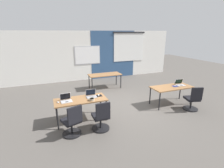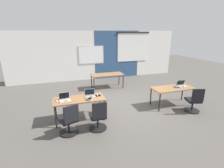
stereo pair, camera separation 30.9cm
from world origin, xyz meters
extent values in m
plane|color=#56514C|center=(0.00, 0.00, 0.00)|extent=(24.00, 24.00, 0.00)
cube|color=silver|center=(0.00, 4.20, 1.40)|extent=(10.00, 0.20, 2.80)
cube|color=#2D4C75|center=(1.20, 4.09, 1.40)|extent=(2.77, 0.01, 2.80)
cube|color=#B7B7BC|center=(-0.40, 4.09, 1.45)|extent=(1.48, 0.02, 1.04)
cube|color=white|center=(-0.40, 4.08, 1.45)|extent=(1.40, 0.02, 0.96)
cube|color=white|center=(2.23, 4.08, 1.81)|extent=(2.00, 0.02, 1.68)
cylinder|color=black|center=(2.23, 4.08, 2.70)|extent=(2.10, 0.10, 0.10)
cube|color=olive|center=(-1.75, -0.60, 0.70)|extent=(1.60, 0.70, 0.04)
cylinder|color=black|center=(-2.49, -0.90, 0.34)|extent=(0.04, 0.04, 0.68)
cylinder|color=black|center=(-1.01, -0.90, 0.34)|extent=(0.04, 0.04, 0.68)
cylinder|color=black|center=(-2.49, -0.30, 0.34)|extent=(0.04, 0.04, 0.68)
cylinder|color=black|center=(-1.01, -0.30, 0.34)|extent=(0.04, 0.04, 0.68)
cube|color=olive|center=(1.75, -0.60, 0.70)|extent=(1.60, 0.70, 0.04)
cylinder|color=black|center=(1.01, -0.90, 0.34)|extent=(0.04, 0.04, 0.68)
cylinder|color=black|center=(2.49, -0.90, 0.34)|extent=(0.04, 0.04, 0.68)
cylinder|color=black|center=(1.01, -0.30, 0.34)|extent=(0.04, 0.04, 0.68)
cylinder|color=black|center=(2.49, -0.30, 0.34)|extent=(0.04, 0.04, 0.68)
cube|color=olive|center=(0.00, 2.20, 0.70)|extent=(1.60, 0.70, 0.04)
cylinder|color=black|center=(-0.74, 1.90, 0.34)|extent=(0.04, 0.04, 0.68)
cylinder|color=black|center=(0.74, 1.90, 0.34)|extent=(0.04, 0.04, 0.68)
cylinder|color=black|center=(-0.74, 2.50, 0.34)|extent=(0.04, 0.04, 0.68)
cylinder|color=black|center=(0.74, 2.50, 0.34)|extent=(0.04, 0.04, 0.68)
cube|color=silver|center=(-2.18, -0.64, 0.73)|extent=(0.35, 0.26, 0.02)
cube|color=#4C4C4F|center=(-2.18, -0.69, 0.74)|extent=(0.09, 0.07, 0.00)
cube|color=silver|center=(-2.19, -0.51, 0.85)|extent=(0.33, 0.08, 0.22)
cube|color=black|center=(-2.19, -0.51, 0.85)|extent=(0.30, 0.06, 0.19)
ellipsoid|color=silver|center=(-2.42, -0.63, 0.74)|extent=(0.08, 0.11, 0.03)
cylinder|color=black|center=(-2.16, -1.28, 0.02)|extent=(0.52, 0.52, 0.04)
cylinder|color=black|center=(-2.16, -1.28, 0.21)|extent=(0.06, 0.06, 0.34)
cube|color=black|center=(-2.16, -1.28, 0.42)|extent=(0.56, 0.56, 0.08)
cube|color=black|center=(-2.07, -1.52, 0.69)|extent=(0.40, 0.19, 0.46)
sphere|color=black|center=(-2.24, -1.06, 0.02)|extent=(0.04, 0.04, 0.04)
sphere|color=black|center=(-1.92, -1.28, 0.02)|extent=(0.04, 0.04, 0.04)
sphere|color=black|center=(-2.34, -1.43, 0.02)|extent=(0.04, 0.04, 0.04)
cube|color=#B7B7BC|center=(2.18, -0.61, 0.73)|extent=(0.36, 0.28, 0.02)
cube|color=#4C4C4F|center=(2.17, -0.66, 0.74)|extent=(0.10, 0.07, 0.00)
cube|color=#B7B7BC|center=(2.20, -0.46, 0.84)|extent=(0.34, 0.13, 0.21)
cube|color=black|center=(2.20, -0.46, 0.84)|extent=(0.30, 0.11, 0.18)
cube|color=navy|center=(1.91, -0.61, 0.72)|extent=(0.22, 0.19, 0.00)
ellipsoid|color=silver|center=(1.91, -0.61, 0.74)|extent=(0.06, 0.10, 0.03)
cylinder|color=black|center=(2.14, -1.25, 0.02)|extent=(0.52, 0.52, 0.04)
cylinder|color=black|center=(2.14, -1.25, 0.21)|extent=(0.06, 0.06, 0.34)
cube|color=black|center=(2.14, -1.25, 0.42)|extent=(0.54, 0.54, 0.08)
cube|color=black|center=(2.07, -1.50, 0.69)|extent=(0.40, 0.17, 0.46)
sphere|color=black|center=(2.20, -1.03, 0.02)|extent=(0.04, 0.04, 0.04)
sphere|color=black|center=(2.33, -1.38, 0.02)|extent=(0.04, 0.04, 0.04)
sphere|color=black|center=(1.90, -1.26, 0.02)|extent=(0.04, 0.04, 0.04)
cube|color=#9E9EA3|center=(-1.38, -0.56, 0.73)|extent=(0.33, 0.24, 0.02)
cube|color=#4C4C4F|center=(-1.39, -0.61, 0.74)|extent=(0.09, 0.06, 0.00)
cube|color=#9E9EA3|center=(-1.38, -0.42, 0.85)|extent=(0.33, 0.06, 0.22)
cube|color=black|center=(-1.38, -0.43, 0.85)|extent=(0.30, 0.05, 0.19)
cube|color=black|center=(-1.14, -0.52, 0.72)|extent=(0.22, 0.19, 0.00)
ellipsoid|color=silver|center=(-1.14, -0.52, 0.74)|extent=(0.08, 0.11, 0.03)
cylinder|color=black|center=(-1.33, -1.31, 0.02)|extent=(0.52, 0.52, 0.04)
cylinder|color=black|center=(-1.33, -1.31, 0.21)|extent=(0.06, 0.06, 0.34)
cube|color=black|center=(-1.33, -1.31, 0.42)|extent=(0.44, 0.44, 0.08)
cube|color=black|center=(-1.33, -1.56, 0.69)|extent=(0.40, 0.06, 0.46)
sphere|color=black|center=(-1.33, -1.08, 0.02)|extent=(0.04, 0.04, 0.04)
sphere|color=black|center=(-1.11, -1.38, 0.02)|extent=(0.04, 0.04, 0.04)
sphere|color=black|center=(-1.55, -1.39, 0.02)|extent=(0.04, 0.04, 0.04)
cylinder|color=tan|center=(-1.45, -0.81, 0.75)|extent=(0.17, 0.17, 0.05)
torus|color=tan|center=(-1.45, -0.81, 0.78)|extent=(0.18, 0.18, 0.02)
cylinder|color=gold|center=(-1.45, -0.81, 0.77)|extent=(0.14, 0.14, 0.01)
camera|label=1|loc=(-2.58, -5.45, 2.71)|focal=26.84mm
camera|label=2|loc=(-2.28, -5.56, 2.71)|focal=26.84mm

